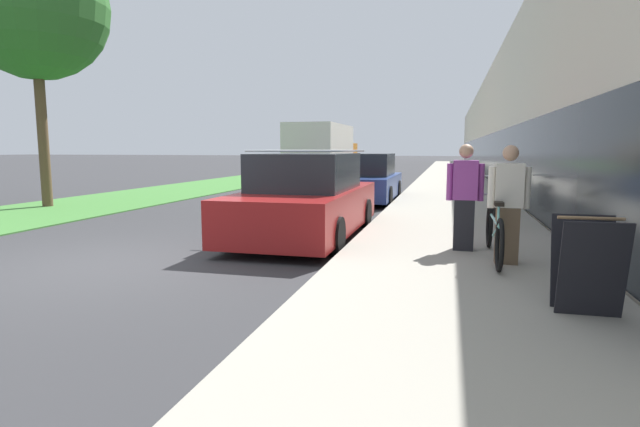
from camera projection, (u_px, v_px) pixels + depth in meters
name	position (u px, v px, depth m)	size (l,w,h in m)	color
ground_plane	(106.00, 266.00, 7.07)	(220.00, 220.00, 0.00)	#303033
sidewalk_slab	(451.00, 179.00, 26.03)	(3.36, 70.00, 0.14)	gray
storefront_facade	(561.00, 129.00, 31.69)	(10.01, 70.00, 5.75)	beige
lawn_strip	(286.00, 174.00, 32.46)	(4.15, 70.00, 0.03)	#3D7533
tandem_bicycle	(494.00, 232.00, 6.87)	(0.52, 2.28, 0.85)	black
person_rider	(508.00, 205.00, 6.52)	(0.53, 0.21, 1.56)	brown
person_bystander	(465.00, 197.00, 7.39)	(0.54, 0.21, 1.58)	black
bike_rack_hoop	(504.00, 203.00, 9.16)	(0.05, 0.60, 0.84)	gray
cruiser_bike_nearest	(498.00, 202.00, 10.51)	(0.52, 1.88, 0.93)	black
cruiser_bike_middle	(503.00, 194.00, 12.71)	(0.52, 1.74, 0.85)	black
sandwich_board_sign	(588.00, 265.00, 4.59)	(0.56, 0.56, 0.90)	black
parked_sedan_curbside	(307.00, 200.00, 9.33)	(1.99, 4.69, 1.63)	maroon
vintage_roadster_curbside	(365.00, 180.00, 15.62)	(1.96, 4.33, 1.50)	navy
moving_truck	(323.00, 152.00, 26.77)	(2.54, 7.58, 2.90)	orange
street_tree_near	(34.00, 7.00, 13.48)	(3.91, 3.91, 7.44)	brown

